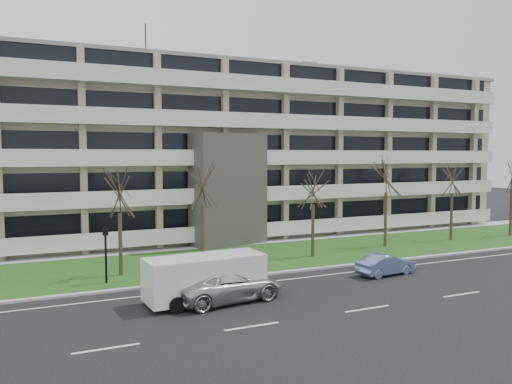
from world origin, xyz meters
name	(u,v)px	position (x,y,z in m)	size (l,w,h in m)	color
ground	(367,309)	(0.00, 0.00, 0.00)	(160.00, 160.00, 0.00)	black
grass_verge	(256,257)	(0.00, 13.00, 0.03)	(90.00, 10.00, 0.06)	#214918
curb	(289,272)	(0.00, 8.00, 0.06)	(90.00, 0.35, 0.12)	#B2B2AD
sidewalk	(229,244)	(0.00, 18.50, 0.04)	(90.00, 2.00, 0.08)	#B2B2AD
lane_edge_line	(301,278)	(0.00, 6.50, 0.01)	(90.00, 0.12, 0.01)	white
apartment_building	(202,151)	(-0.01, 25.32, 7.61)	(60.50, 15.10, 18.75)	tan
silver_pickup	(228,285)	(-5.56, 4.01, 0.79)	(2.62, 5.67, 1.58)	#B1B4B8
blue_sedan	(386,265)	(5.12, 5.09, 0.63)	(1.34, 3.85, 1.27)	#748DC9
white_van	(206,274)	(-6.59, 4.30, 1.37)	(6.06, 2.77, 2.29)	white
pedestrian_signal	(106,247)	(-10.72, 9.81, 2.09)	(0.34, 0.29, 3.29)	black
tree_2	(119,189)	(-9.67, 11.39, 5.28)	(3.40, 3.40, 6.79)	#382B21
tree_3	(202,181)	(-4.23, 12.16, 5.62)	(3.61, 3.61, 7.23)	#382B21
tree_4	(313,184)	(3.77, 11.49, 5.22)	(3.36, 3.36, 6.72)	#382B21
tree_5	(386,171)	(11.08, 12.62, 6.06)	(3.89, 3.89, 7.79)	#382B21
tree_6	(453,174)	(18.15, 12.74, 5.64)	(3.63, 3.63, 7.25)	#382B21
tree_7	(512,171)	(24.76, 12.25, 5.84)	(3.76, 3.76, 7.51)	#382B21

